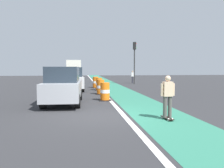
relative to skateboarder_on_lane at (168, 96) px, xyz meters
name	(u,v)px	position (x,y,z in m)	size (l,w,h in m)	color
ground_plane	(102,116)	(-2.43, 0.99, -0.91)	(100.00, 100.00, 0.00)	#2D2D30
bike_lane_strip	(116,89)	(-0.03, 12.99, -0.91)	(2.50, 80.00, 0.01)	#2D755B
lane_divider_stripe	(100,89)	(-1.53, 12.99, -0.91)	(0.20, 80.00, 0.01)	silver
skateboarder_on_lane	(168,96)	(0.00, 0.00, 0.00)	(0.57, 0.81, 1.69)	black
parked_suv_nearest	(63,85)	(-4.24, 4.39, 0.12)	(2.03, 4.66, 2.04)	#9EA0A5
parked_suv_second	(72,79)	(-4.07, 11.72, 0.12)	(2.10, 4.69, 2.04)	silver
traffic_barrel_front	(105,92)	(-1.85, 5.36, -0.38)	(0.73, 0.73, 1.09)	orange
traffic_barrel_mid	(101,87)	(-1.83, 8.61, -0.38)	(0.73, 0.73, 1.09)	orange
traffic_barrel_back	(99,84)	(-1.72, 11.71, -0.38)	(0.73, 0.73, 1.09)	orange
traffic_barrel_far	(96,82)	(-1.85, 14.24, -0.38)	(0.73, 0.73, 1.09)	orange
delivery_truck_down_block	(73,69)	(-4.60, 31.61, 0.94)	(2.64, 7.70, 3.23)	silver
traffic_light_corner	(135,55)	(3.18, 18.75, 2.59)	(0.41, 0.32, 5.10)	#2D2D2D
pedestrian_crossing	(133,76)	(3.37, 20.57, -0.05)	(0.34, 0.20, 1.61)	#33333D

